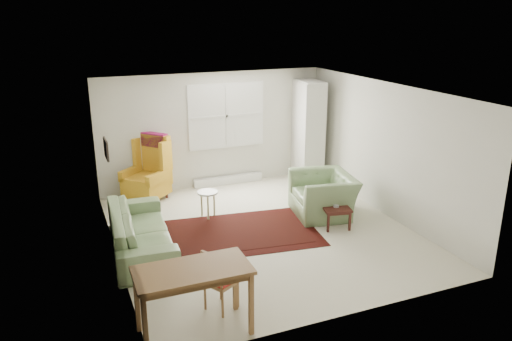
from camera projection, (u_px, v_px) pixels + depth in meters
name	position (u px, v px, depth m)	size (l,w,h in m)	color
room	(259.00, 160.00, 8.64)	(5.04, 5.54, 2.51)	beige
rug	(238.00, 233.00, 8.76)	(2.75, 1.77, 0.03)	black
sofa	(140.00, 223.00, 8.02)	(2.33, 0.91, 0.94)	#6F8A5C
armchair	(323.00, 191.00, 9.46)	(1.21, 1.06, 0.95)	#6F8A5C
wingback_chair	(145.00, 169.00, 10.11)	(0.78, 0.82, 1.35)	gold
coffee_table	(335.00, 217.00, 8.97)	(0.47, 0.47, 0.39)	#411814
stool	(208.00, 204.00, 9.39)	(0.39, 0.39, 0.52)	white
cabinet	(308.00, 131.00, 11.26)	(0.48, 0.91, 2.28)	silver
desk	(194.00, 301.00, 5.94)	(1.36, 0.68, 0.86)	olive
desk_chair	(221.00, 279.00, 6.43)	(0.38, 0.38, 0.86)	olive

